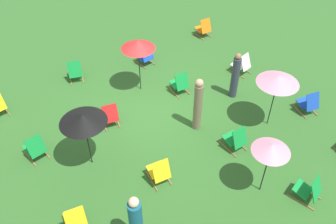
% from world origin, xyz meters
% --- Properties ---
extents(ground_plane, '(40.00, 40.00, 0.00)m').
position_xyz_m(ground_plane, '(0.00, 0.00, 0.00)').
color(ground_plane, '#2D6026').
extents(deckchair_1, '(0.61, 0.84, 0.83)m').
position_xyz_m(deckchair_1, '(4.02, 0.32, 0.37)').
color(deckchair_1, olive).
rests_on(deckchair_1, ground).
extents(deckchair_2, '(0.69, 0.87, 0.83)m').
position_xyz_m(deckchair_2, '(-1.54, 5.60, 0.37)').
color(deckchair_2, olive).
rests_on(deckchair_2, ground).
extents(deckchair_3, '(0.61, 0.84, 0.83)m').
position_xyz_m(deckchair_3, '(1.57, 0.20, 0.37)').
color(deckchair_3, olive).
rests_on(deckchair_3, ground).
extents(deckchair_4, '(0.63, 0.84, 0.83)m').
position_xyz_m(deckchair_4, '(-4.25, 3.22, 0.37)').
color(deckchair_4, olive).
rests_on(deckchair_4, ground).
extents(deckchair_5, '(0.67, 0.86, 0.83)m').
position_xyz_m(deckchair_5, '(1.61, -2.68, 0.37)').
color(deckchair_5, olive).
rests_on(deckchair_5, ground).
extents(deckchair_6, '(0.51, 0.78, 0.83)m').
position_xyz_m(deckchair_6, '(-1.25, 0.02, 0.37)').
color(deckchair_6, olive).
rests_on(deckchair_6, ground).
extents(deckchair_7, '(0.49, 0.77, 0.83)m').
position_xyz_m(deckchair_7, '(-1.13, 3.18, 0.37)').
color(deckchair_7, olive).
rests_on(deckchair_7, ground).
extents(deckchair_8, '(0.64, 0.85, 0.83)m').
position_xyz_m(deckchair_8, '(-3.89, 0.32, 0.37)').
color(deckchair_8, olive).
rests_on(deckchair_8, ground).
extents(deckchair_9, '(0.49, 0.77, 0.83)m').
position_xyz_m(deckchair_9, '(-4.35, -2.73, 0.37)').
color(deckchair_9, olive).
rests_on(deckchair_9, ground).
extents(deckchair_11, '(0.58, 0.82, 0.83)m').
position_xyz_m(deckchair_11, '(3.89, 3.17, 0.37)').
color(deckchair_11, olive).
rests_on(deckchair_11, ground).
extents(deckchair_14, '(0.57, 0.82, 0.83)m').
position_xyz_m(deckchair_14, '(-1.10, -2.20, 0.37)').
color(deckchair_14, olive).
rests_on(deckchair_14, ground).
extents(deckchair_15, '(0.54, 0.80, 0.83)m').
position_xyz_m(deckchair_15, '(1.43, 2.99, 0.37)').
color(deckchair_15, olive).
rests_on(deckchair_15, ground).
extents(umbrella_0, '(0.96, 0.96, 1.78)m').
position_xyz_m(umbrella_0, '(-0.71, 4.73, 1.65)').
color(umbrella_0, black).
rests_on(umbrella_0, ground).
extents(umbrella_1, '(1.27, 1.27, 1.87)m').
position_xyz_m(umbrella_1, '(2.75, 1.40, 1.74)').
color(umbrella_1, black).
rests_on(umbrella_1, ground).
extents(umbrella_2, '(1.16, 1.16, 2.00)m').
position_xyz_m(umbrella_2, '(-0.15, -0.89, 1.84)').
color(umbrella_2, black).
rests_on(umbrella_2, ground).
extents(umbrella_3, '(1.27, 1.27, 1.92)m').
position_xyz_m(umbrella_3, '(-2.74, 2.93, 1.78)').
color(umbrella_3, black).
rests_on(umbrella_3, ground).
extents(person_0, '(0.38, 0.38, 1.74)m').
position_xyz_m(person_0, '(-2.72, 1.21, 0.84)').
color(person_0, '#333847').
rests_on(person_0, ground).
extents(person_1, '(0.37, 0.37, 1.74)m').
position_xyz_m(person_1, '(2.81, 4.27, 0.82)').
color(person_1, '#195972').
rests_on(person_1, ground).
extents(person_2, '(0.38, 0.38, 1.90)m').
position_xyz_m(person_2, '(-0.68, 1.83, 0.93)').
color(person_2, '#72664C').
rests_on(person_2, ground).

